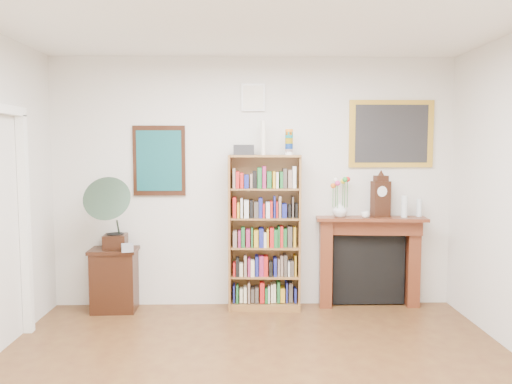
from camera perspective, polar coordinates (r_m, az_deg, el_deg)
room at (r=3.14m, az=0.47°, el=-2.13°), size 4.51×5.01×2.81m
door_casing at (r=4.83m, az=-27.20°, el=-1.82°), size 0.08×1.02×2.17m
teal_poster at (r=5.67m, az=-11.00°, el=3.53°), size 0.58×0.04×0.78m
small_picture at (r=5.62m, az=-0.32°, el=10.75°), size 0.26×0.04×0.30m
gilt_painting at (r=5.83m, az=15.20°, el=6.43°), size 0.95×0.04×0.75m
bookshelf at (r=5.52m, az=1.03°, el=-3.64°), size 0.81×0.33×1.98m
side_cabinet at (r=5.78m, az=-15.87°, el=-9.63°), size 0.52×0.39×0.69m
fireplace at (r=5.82m, az=12.80°, el=-6.94°), size 1.23×0.38×1.02m
gramophone at (r=5.55m, az=-16.22°, el=-1.86°), size 0.52×0.63×0.80m
cd_stack at (r=5.51m, az=-14.50°, el=-6.19°), size 0.15×0.15×0.08m
mantel_clock at (r=5.72m, az=14.05°, el=-0.56°), size 0.22×0.16×0.46m
flower_vase at (r=5.62m, az=9.57°, el=-1.98°), size 0.21×0.21×0.17m
teacup at (r=5.62m, az=12.38°, el=-2.55°), size 0.11×0.11×0.07m
bottle_left at (r=5.76m, az=16.60°, el=-1.60°), size 0.07×0.07×0.24m
bottle_right at (r=5.88m, az=18.15°, el=-1.71°), size 0.06×0.06×0.20m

